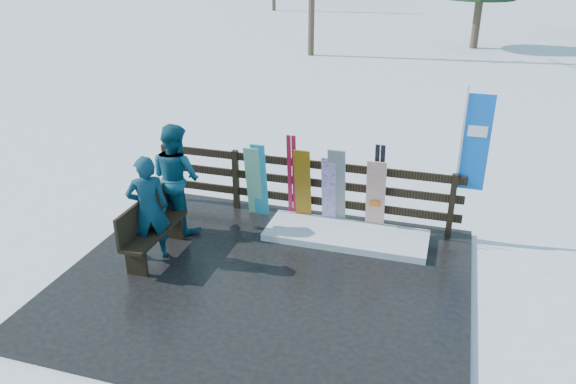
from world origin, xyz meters
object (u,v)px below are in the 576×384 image
(snowboard_4, at_px, (337,188))
(snowboard_5, at_px, (376,197))
(snowboard_2, at_px, (303,186))
(person_back, at_px, (176,177))
(snowboard_1, at_px, (254,182))
(bench, at_px, (150,226))
(person_front, at_px, (148,209))
(snowboard_3, at_px, (329,192))
(snowboard_0, at_px, (260,180))
(rental_flag, at_px, (472,148))

(snowboard_4, relative_size, snowboard_5, 1.11)
(snowboard_2, relative_size, snowboard_5, 1.05)
(snowboard_5, bearing_deg, person_back, -166.37)
(snowboard_1, bearing_deg, bench, -120.94)
(snowboard_4, relative_size, person_front, 0.87)
(snowboard_3, height_order, person_front, person_front)
(bench, distance_m, snowboard_0, 2.19)
(bench, relative_size, person_back, 0.79)
(snowboard_0, distance_m, snowboard_2, 0.80)
(bench, distance_m, person_back, 1.10)
(bench, relative_size, snowboard_0, 1.04)
(person_back, bearing_deg, snowboard_0, -125.30)
(snowboard_5, distance_m, person_front, 3.76)
(snowboard_3, relative_size, rental_flag, 0.51)
(snowboard_1, relative_size, snowboard_4, 0.90)
(snowboard_1, bearing_deg, snowboard_5, 0.00)
(snowboard_1, distance_m, snowboard_2, 0.92)
(bench, height_order, person_back, person_back)
(snowboard_1, relative_size, person_back, 0.72)
(snowboard_1, bearing_deg, snowboard_3, 0.00)
(bench, height_order, snowboard_1, snowboard_1)
(snowboard_0, height_order, rental_flag, rental_flag)
(snowboard_0, bearing_deg, person_back, -146.84)
(snowboard_0, relative_size, snowboard_2, 1.01)
(snowboard_1, xyz_separation_m, rental_flag, (3.66, 0.27, 0.93))
(person_front, relative_size, person_back, 0.91)
(bench, bearing_deg, snowboard_3, 36.22)
(bench, xyz_separation_m, snowboard_4, (2.62, 1.82, 0.23))
(snowboard_4, bearing_deg, snowboard_1, -180.00)
(person_front, bearing_deg, snowboard_1, -153.81)
(snowboard_3, relative_size, snowboard_4, 0.88)
(snowboard_3, bearing_deg, snowboard_0, -180.00)
(snowboard_5, bearing_deg, snowboard_0, -180.00)
(bench, bearing_deg, snowboard_4, 34.75)
(snowboard_2, relative_size, snowboard_3, 1.07)
(snowboard_4, bearing_deg, snowboard_5, 0.00)
(person_front, bearing_deg, snowboard_0, -156.50)
(bench, distance_m, snowboard_1, 2.12)
(snowboard_0, relative_size, snowboard_4, 0.95)
(bench, bearing_deg, person_back, 91.46)
(snowboard_2, xyz_separation_m, person_front, (-1.97, -1.88, 0.16))
(snowboard_3, distance_m, snowboard_5, 0.82)
(snowboard_3, bearing_deg, rental_flag, 6.80)
(person_back, bearing_deg, snowboard_4, -141.51)
(snowboard_0, relative_size, person_front, 0.83)
(snowboard_2, xyz_separation_m, snowboard_3, (0.47, 0.00, -0.05))
(snowboard_3, bearing_deg, snowboard_1, -180.00)
(rental_flag, height_order, person_back, rental_flag)
(snowboard_3, distance_m, snowboard_4, 0.16)
(bench, xyz_separation_m, snowboard_0, (1.21, 1.82, 0.20))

